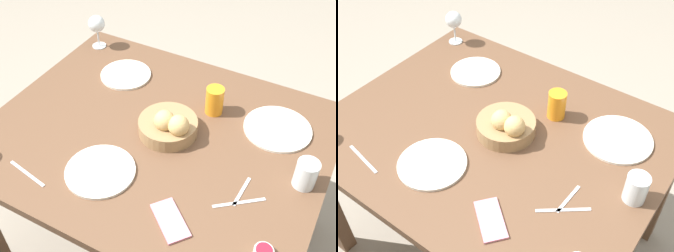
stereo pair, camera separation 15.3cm
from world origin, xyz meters
The scene contains 14 objects.
ground_plane centered at (0.00, 0.00, 0.00)m, with size 10.00×10.00×0.00m, color gray.
dining_table centered at (0.00, 0.00, 0.62)m, with size 1.22×1.00×0.72m.
bread_basket centered at (-0.04, -0.02, 0.76)m, with size 0.22×0.22×0.12m.
plate_near_left centered at (-0.38, -0.23, 0.72)m, with size 0.25×0.25×0.01m.
plate_near_right centered at (0.29, -0.25, 0.72)m, with size 0.22×0.22×0.01m.
plate_far_center centered at (0.07, 0.25, 0.72)m, with size 0.24×0.24×0.01m.
juice_glass centered at (-0.13, -0.21, 0.77)m, with size 0.07×0.07×0.11m.
water_tumbler centered at (-0.54, -0.02, 0.77)m, with size 0.07×0.07×0.10m.
wine_glass centered at (0.53, -0.39, 0.83)m, with size 0.08×0.08×0.16m.
jam_bowl_berry centered at (-0.51, 0.29, 0.73)m, with size 0.06×0.06×0.03m.
fork_silver centered at (-0.38, 0.15, 0.72)m, with size 0.14×0.12×0.00m.
knife_silver centered at (0.29, 0.37, 0.72)m, with size 0.17×0.04×0.00m.
spoon_coffee centered at (-0.37, 0.11, 0.72)m, with size 0.02×0.13×0.00m.
cell_phone centered at (-0.22, 0.31, 0.72)m, with size 0.16×0.15×0.01m.
Camera 1 is at (-0.56, 0.96, 1.79)m, focal length 45.00 mm.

